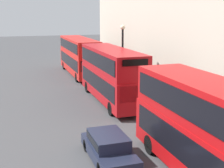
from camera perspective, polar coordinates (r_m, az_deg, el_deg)
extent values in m
cube|color=#B20C0F|center=(13.62, 18.90, -12.48)|extent=(2.55, 11.16, 2.24)
cube|color=#B20C0F|center=(12.91, 19.54, -4.32)|extent=(2.50, 10.94, 1.80)
cube|color=black|center=(13.51, 18.98, -11.45)|extent=(2.59, 10.27, 1.26)
cube|color=black|center=(12.89, 19.57, -3.93)|extent=(2.59, 10.27, 1.08)
cylinder|color=black|center=(16.57, 7.05, -10.90)|extent=(0.30, 1.00, 1.00)
cylinder|color=black|center=(17.58, 13.80, -9.74)|extent=(0.30, 1.00, 1.00)
cube|color=#A80F14|center=(25.59, -0.17, -0.02)|extent=(2.55, 10.30, 2.20)
cube|color=#A80F14|center=(25.22, -0.17, 4.43)|extent=(2.50, 10.10, 1.80)
cube|color=black|center=(25.53, -0.17, 0.56)|extent=(2.59, 9.48, 1.23)
cube|color=black|center=(25.21, -0.17, 4.63)|extent=(2.59, 9.48, 1.08)
cube|color=black|center=(20.81, 4.20, -1.81)|extent=(2.17, 0.06, 1.10)
cube|color=black|center=(20.38, 4.30, 3.93)|extent=(1.78, 0.06, 0.43)
cylinder|color=black|center=(22.24, -0.09, -4.54)|extent=(0.30, 1.00, 1.00)
cylinder|color=black|center=(23.00, 5.26, -4.00)|extent=(0.30, 1.00, 1.00)
cylinder|color=black|center=(28.84, -4.48, -0.53)|extent=(0.30, 1.00, 1.00)
cylinder|color=black|center=(29.43, -0.22, -0.21)|extent=(0.30, 1.00, 1.00)
cube|color=red|center=(37.23, -6.03, 3.98)|extent=(2.55, 11.39, 2.22)
cube|color=red|center=(36.99, -6.10, 6.99)|extent=(2.50, 11.16, 1.71)
cube|color=black|center=(37.19, -6.04, 4.38)|extent=(2.59, 10.48, 1.24)
cube|color=black|center=(36.98, -6.10, 7.12)|extent=(2.59, 10.48, 1.02)
cube|color=black|center=(31.72, -3.86, 3.30)|extent=(2.17, 0.06, 1.11)
cube|color=black|center=(31.45, -3.92, 6.95)|extent=(1.78, 0.06, 0.41)
cylinder|color=black|center=(33.23, -6.38, 1.22)|extent=(0.30, 1.00, 1.00)
cylinder|color=black|center=(33.75, -2.64, 1.46)|extent=(0.30, 1.00, 1.00)
cylinder|color=black|center=(41.15, -8.75, 3.39)|extent=(0.30, 1.00, 1.00)
cylinder|color=black|center=(41.57, -5.69, 3.57)|extent=(0.30, 1.00, 1.00)
cube|color=#1E2338|center=(15.78, -0.57, -12.20)|extent=(1.84, 4.28, 0.56)
cube|color=#1E2338|center=(15.64, -0.70, -10.14)|extent=(1.62, 2.35, 0.59)
cube|color=black|center=(15.63, -0.70, -10.04)|extent=(1.66, 2.23, 0.38)
cylinder|color=black|center=(14.94, 4.14, -14.36)|extent=(0.22, 0.64, 0.64)
cylinder|color=black|center=(16.85, -4.69, -11.09)|extent=(0.22, 0.64, 0.64)
cylinder|color=black|center=(17.26, 0.64, -10.44)|extent=(0.22, 0.64, 0.64)
cylinder|color=black|center=(28.09, 1.93, 4.05)|extent=(0.18, 0.18, 5.71)
sphere|color=beige|center=(27.79, 1.97, 10.33)|extent=(0.44, 0.44, 0.44)
cylinder|color=brown|center=(19.20, 14.40, -7.07)|extent=(0.36, 0.36, 1.48)
sphere|color=tan|center=(18.93, 14.54, -4.65)|extent=(0.22, 0.22, 0.22)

